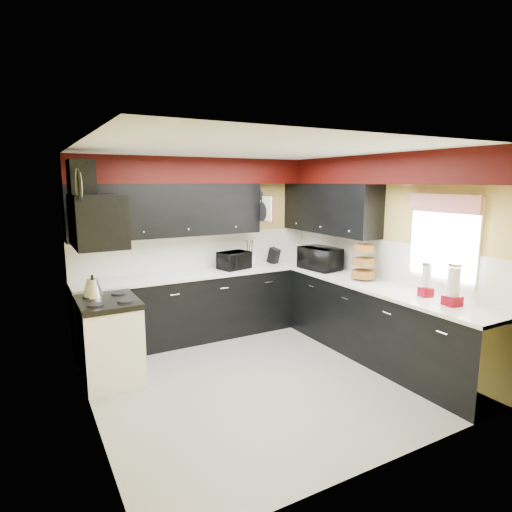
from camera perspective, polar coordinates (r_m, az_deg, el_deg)
The scene contains 35 objects.
ground at distance 5.05m, azimuth 0.72°, elevation -15.69°, with size 3.60×3.60×0.00m, color gray.
wall_back at distance 6.25m, azimuth -7.47°, elevation 1.26°, with size 3.60×0.06×2.50m, color #E0C666.
wall_right at distance 5.75m, azimuth 16.53°, elevation 0.16°, with size 0.06×3.60×2.50m, color #E0C666.
wall_left at distance 4.09m, azimuth -21.78°, elevation -4.00°, with size 0.06×3.60×2.50m, color #E0C666.
ceiling at distance 4.57m, azimuth 0.79°, elevation 13.90°, with size 3.60×3.60×0.06m, color white.
cab_back at distance 6.15m, azimuth -6.26°, elevation -6.50°, with size 3.60×0.60×0.90m, color black.
cab_right at distance 5.52m, azimuth 16.14°, elevation -8.77°, with size 0.60×3.00×0.90m, color black.
counter_back at distance 6.04m, azimuth -6.35°, elevation -2.21°, with size 3.62×0.64×0.04m, color white.
counter_right at distance 5.39m, azimuth 16.38°, elevation -4.03°, with size 0.64×3.02×0.04m, color white.
splash_back at distance 6.25m, azimuth -7.42°, elevation 0.70°, with size 3.60×0.02×0.50m, color white.
splash_right at distance 5.75m, azimuth 16.43°, elevation -0.44°, with size 0.02×3.60×0.50m, color white.
upper_back at distance 5.86m, azimuth -11.52°, elevation 5.98°, with size 2.60×0.35×0.70m, color black.
upper_right at distance 6.23m, azimuth 9.71°, elevation 6.26°, with size 0.35×1.80×0.70m, color black.
soffit_back at distance 6.02m, azimuth -7.06°, elevation 11.20°, with size 3.60×0.36×0.35m, color black.
soffit_right at distance 5.42m, azimuth 17.12°, elevation 10.99°, with size 0.36×3.24×0.35m, color black.
stove at distance 5.08m, azimuth -18.89°, elevation -10.84°, with size 0.60×0.75×0.86m, color white.
cooktop at distance 4.94m, azimuth -19.19°, elevation -5.83°, with size 0.62×0.77×0.06m, color black.
hood at distance 4.77m, azimuth -20.39°, elevation 4.46°, with size 0.50×0.78×0.55m, color black.
hood_duct at distance 4.74m, azimuth -22.27°, elevation 9.40°, with size 0.24×0.40×0.40m, color black.
window at distance 5.11m, azimuth 23.77°, elevation 1.96°, with size 0.03×0.86×0.96m, color white, non-canonical shape.
valance at distance 5.03m, azimuth 23.71°, elevation 6.44°, with size 0.04×0.88×0.20m, color red.
pan_top at distance 6.31m, azimuth 0.24°, elevation 8.26°, with size 0.03×0.22×0.40m, color black, non-canonical shape.
pan_mid at distance 6.21m, azimuth 0.82°, elevation 5.92°, with size 0.03×0.28×0.46m, color black, non-canonical shape.
pan_low at distance 6.44m, azimuth -0.33°, elevation 5.80°, with size 0.03×0.24×0.42m, color black, non-canonical shape.
cut_board at distance 6.11m, azimuth 1.47°, elevation 6.33°, with size 0.03×0.26×0.35m, color white.
baskets at distance 5.60m, azimuth 14.12°, elevation -0.70°, with size 0.27×0.27×0.50m, color brown, non-canonical shape.
clock at distance 4.23m, azimuth -22.61°, elevation 8.72°, with size 0.03×0.30×0.30m, color black, non-canonical shape.
deco_plate at distance 5.41m, azimuth 19.51°, elevation 10.07°, with size 0.03×0.24×0.24m, color white, non-canonical shape.
toaster_oven at distance 6.15m, azimuth -2.87°, elevation -0.57°, with size 0.43×0.36×0.25m, color black.
microwave at distance 6.17m, azimuth 8.57°, elevation -0.32°, with size 0.57×0.39×0.32m, color black.
utensil_crock at distance 6.34m, azimuth -0.85°, elevation -0.65°, with size 0.15×0.15×0.16m, color white.
knife_block at distance 6.55m, azimuth 2.37°, elevation 0.02°, with size 0.11×0.15×0.24m, color black.
kettle at distance 5.08m, azimuth -20.94°, elevation -3.99°, with size 0.22×0.22×0.20m, color #AEADB2, non-canonical shape.
dispenser_a at distance 5.01m, azimuth 21.77°, elevation -3.15°, with size 0.13×0.13×0.34m, color #5F0400, non-canonical shape.
dispenser_b at distance 4.75m, azimuth 24.83°, elevation -3.59°, with size 0.15×0.15×0.42m, color #71000F, non-canonical shape.
Camera 1 is at (-2.26, -3.95, 2.18)m, focal length 30.00 mm.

